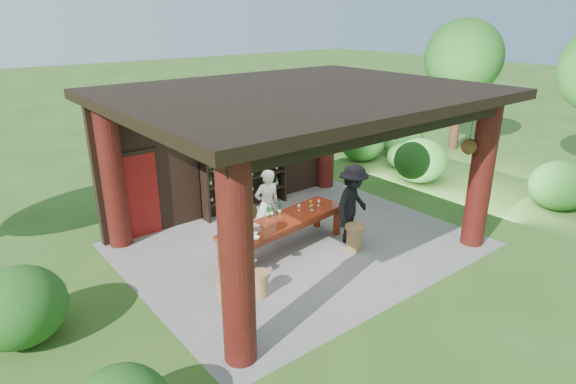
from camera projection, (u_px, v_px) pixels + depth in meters
ground at (299, 244)px, 10.95m from camera, size 90.00×90.00×0.00m
pavilion at (287, 150)px, 10.51m from camera, size 7.50×6.00×3.60m
wine_shelf at (245, 171)px, 12.48m from camera, size 2.46×0.37×2.17m
tasting_table at (283, 224)px, 10.45m from camera, size 3.26×1.20×0.75m
stool_near_left at (260, 283)px, 8.88m from camera, size 0.37×0.37×0.49m
stool_near_right at (354, 237)px, 10.61m from camera, size 0.44×0.44×0.57m
stool_far_left at (224, 287)px, 8.81m from camera, size 0.33×0.33×0.43m
host at (267, 205)px, 10.95m from camera, size 0.66×0.48×1.68m
guest_woman at (237, 243)px, 8.99m from camera, size 1.05×0.92×1.82m
guest_man at (353, 204)px, 10.77m from camera, size 1.34×1.02×1.83m
table_bottles at (273, 209)px, 10.55m from camera, size 0.39×0.10×0.31m
table_glasses at (310, 205)px, 10.97m from camera, size 0.62×0.26×0.15m
napkin_basket at (253, 229)px, 9.77m from camera, size 0.28×0.21×0.14m
shrubs at (378, 179)px, 13.56m from camera, size 14.71×8.02×1.36m
trees at (379, 73)px, 13.37m from camera, size 20.47×9.10×4.80m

